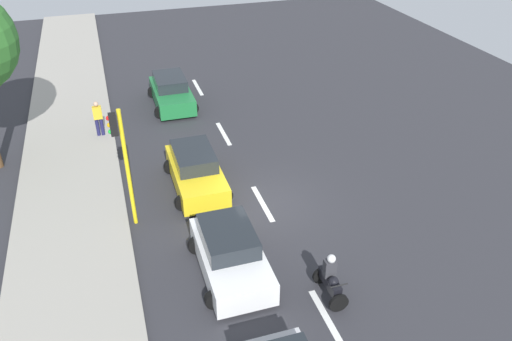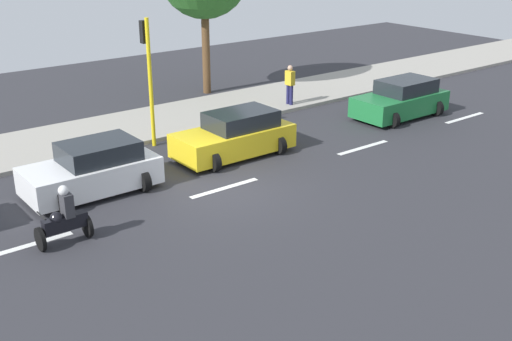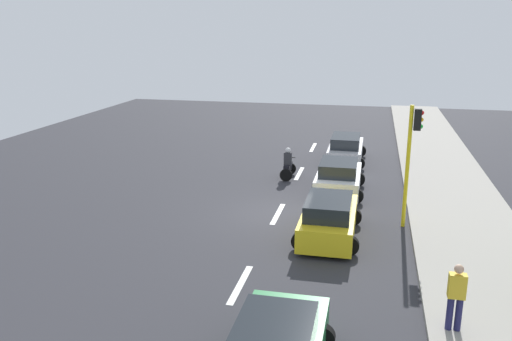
{
  "view_description": "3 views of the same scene",
  "coord_description": "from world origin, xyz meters",
  "px_view_note": "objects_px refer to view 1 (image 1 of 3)",
  "views": [
    {
      "loc": [
        4.96,
        14.89,
        11.27
      ],
      "look_at": [
        0.19,
        -0.24,
        1.39
      ],
      "focal_mm": 35.39,
      "sensor_mm": 36.0,
      "label": 1
    },
    {
      "loc": [
        -14.4,
        9.98,
        7.43
      ],
      "look_at": [
        -1.04,
        -0.38,
        0.8
      ],
      "focal_mm": 44.45,
      "sensor_mm": 36.0,
      "label": 2
    },
    {
      "loc": [
        3.43,
        -19.26,
        7.18
      ],
      "look_at": [
        -0.97,
        0.41,
        1.61
      ],
      "focal_mm": 36.99,
      "sensor_mm": 36.0,
      "label": 3
    }
  ],
  "objects_px": {
    "motorcycle": "(330,280)",
    "car_yellow_cab": "(196,171)",
    "traffic_light_corner": "(122,153)",
    "pedestrian_near_signal": "(98,117)",
    "car_green": "(172,92)",
    "car_white": "(230,254)"
  },
  "relations": [
    {
      "from": "pedestrian_near_signal",
      "to": "traffic_light_corner",
      "type": "xyz_separation_m",
      "value": [
        -0.74,
        7.09,
        1.87
      ]
    },
    {
      "from": "car_green",
      "to": "traffic_light_corner",
      "type": "bearing_deg",
      "value": 72.57
    },
    {
      "from": "car_white",
      "to": "traffic_light_corner",
      "type": "height_order",
      "value": "traffic_light_corner"
    },
    {
      "from": "pedestrian_near_signal",
      "to": "car_white",
      "type": "bearing_deg",
      "value": 108.2
    },
    {
      "from": "car_yellow_cab",
      "to": "traffic_light_corner",
      "type": "relative_size",
      "value": 0.91
    },
    {
      "from": "car_green",
      "to": "pedestrian_near_signal",
      "type": "xyz_separation_m",
      "value": [
        3.82,
        2.71,
        0.35
      ]
    },
    {
      "from": "motorcycle",
      "to": "pedestrian_near_signal",
      "type": "height_order",
      "value": "pedestrian_near_signal"
    },
    {
      "from": "car_green",
      "to": "pedestrian_near_signal",
      "type": "bearing_deg",
      "value": 35.39
    },
    {
      "from": "motorcycle",
      "to": "traffic_light_corner",
      "type": "distance_m",
      "value": 7.88
    },
    {
      "from": "car_white",
      "to": "motorcycle",
      "type": "distance_m",
      "value": 3.19
    },
    {
      "from": "car_green",
      "to": "traffic_light_corner",
      "type": "xyz_separation_m",
      "value": [
        3.08,
        9.8,
        2.22
      ]
    },
    {
      "from": "motorcycle",
      "to": "car_yellow_cab",
      "type": "bearing_deg",
      "value": -69.97
    },
    {
      "from": "car_white",
      "to": "motorcycle",
      "type": "relative_size",
      "value": 2.51
    },
    {
      "from": "car_green",
      "to": "car_white",
      "type": "bearing_deg",
      "value": 88.5
    },
    {
      "from": "car_yellow_cab",
      "to": "traffic_light_corner",
      "type": "height_order",
      "value": "traffic_light_corner"
    },
    {
      "from": "car_white",
      "to": "car_yellow_cab",
      "type": "bearing_deg",
      "value": -89.69
    },
    {
      "from": "pedestrian_near_signal",
      "to": "car_yellow_cab",
      "type": "bearing_deg",
      "value": 122.55
    },
    {
      "from": "car_green",
      "to": "traffic_light_corner",
      "type": "height_order",
      "value": "traffic_light_corner"
    },
    {
      "from": "car_white",
      "to": "car_green",
      "type": "height_order",
      "value": "same"
    },
    {
      "from": "car_white",
      "to": "car_green",
      "type": "distance_m",
      "value": 13.27
    },
    {
      "from": "car_yellow_cab",
      "to": "pedestrian_near_signal",
      "type": "relative_size",
      "value": 2.43
    },
    {
      "from": "car_yellow_cab",
      "to": "car_white",
      "type": "height_order",
      "value": "same"
    }
  ]
}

